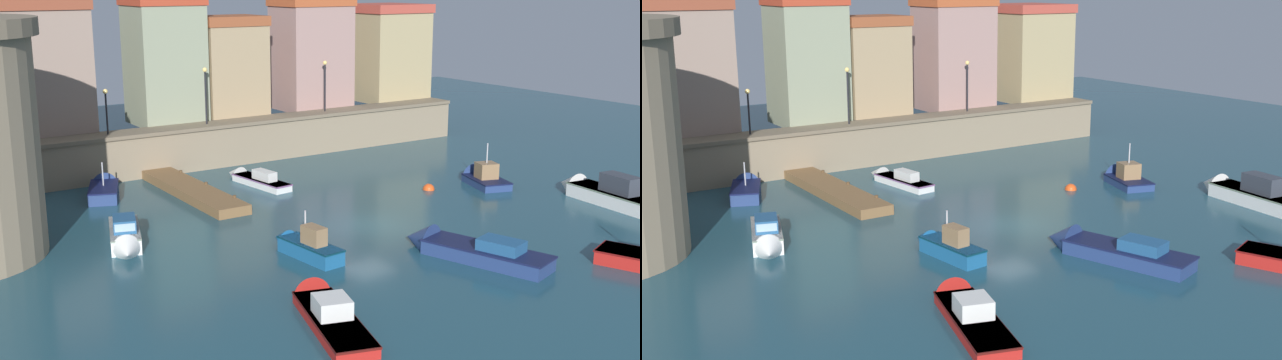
% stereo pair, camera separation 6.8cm
% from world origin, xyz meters
% --- Properties ---
extents(ground_plane, '(97.33, 97.33, 0.00)m').
position_xyz_m(ground_plane, '(0.00, 0.00, 0.00)').
color(ground_plane, '#1E4756').
extents(quay_wall, '(41.10, 2.37, 2.99)m').
position_xyz_m(quay_wall, '(0.00, 17.25, 1.51)').
color(quay_wall, gray).
rests_on(quay_wall, ground).
extents(old_town_backdrop, '(38.71, 6.21, 8.89)m').
position_xyz_m(old_town_backdrop, '(1.53, 20.75, 6.88)').
color(old_town_backdrop, '#87925F').
rests_on(old_town_backdrop, ground).
extents(pier_dock, '(2.03, 11.10, 0.70)m').
position_xyz_m(pier_dock, '(-5.18, 10.67, 0.28)').
color(pier_dock, brown).
rests_on(pier_dock, ground).
extents(quay_lamp_0, '(0.32, 0.32, 2.93)m').
position_xyz_m(quay_lamp_0, '(-7.93, 17.25, 4.98)').
color(quay_lamp_0, black).
rests_on(quay_lamp_0, quay_wall).
extents(quay_lamp_1, '(0.32, 0.32, 3.88)m').
position_xyz_m(quay_lamp_1, '(-0.95, 17.25, 5.53)').
color(quay_lamp_1, black).
rests_on(quay_lamp_1, quay_wall).
extents(quay_lamp_2, '(0.32, 0.32, 3.81)m').
position_xyz_m(quay_lamp_2, '(8.90, 17.25, 5.49)').
color(quay_lamp_2, black).
rests_on(quay_lamp_2, quay_wall).
extents(moored_boat_0, '(1.92, 6.11, 1.40)m').
position_xyz_m(moored_boat_0, '(-0.72, 11.19, 0.32)').
color(moored_boat_0, white).
rests_on(moored_boat_0, ground).
extents(moored_boat_1, '(3.88, 7.54, 1.75)m').
position_xyz_m(moored_boat_1, '(0.77, -6.59, 0.43)').
color(moored_boat_1, navy).
rests_on(moored_boat_1, ground).
extents(moored_boat_2, '(3.02, 4.54, 3.36)m').
position_xyz_m(moored_boat_2, '(11.42, 3.18, 0.40)').
color(moored_boat_2, navy).
rests_on(moored_boat_2, ground).
extents(moored_boat_3, '(3.58, 7.21, 1.71)m').
position_xyz_m(moored_boat_3, '(-8.51, -8.42, 0.32)').
color(moored_boat_3, red).
rests_on(moored_boat_3, ground).
extents(moored_boat_4, '(3.18, 4.92, 2.55)m').
position_xyz_m(moored_boat_4, '(-9.56, 13.70, 0.40)').
color(moored_boat_4, navy).
rests_on(moored_boat_4, ground).
extents(moored_boat_5, '(2.50, 7.25, 2.29)m').
position_xyz_m(moored_boat_5, '(14.21, -3.92, 0.58)').
color(moored_boat_5, white).
rests_on(moored_boat_5, ground).
extents(moored_boat_6, '(1.59, 4.66, 2.40)m').
position_xyz_m(moored_boat_6, '(-5.41, -2.18, 0.51)').
color(moored_boat_6, '#195689').
rests_on(moored_boat_6, ground).
extents(moored_boat_9, '(2.95, 5.46, 1.70)m').
position_xyz_m(moored_boat_9, '(-11.96, 3.64, 0.52)').
color(moored_boat_9, white).
rests_on(moored_boat_9, ground).
extents(mooring_buoy_0, '(0.73, 0.73, 0.73)m').
position_xyz_m(mooring_buoy_0, '(7.58, 3.81, 0.00)').
color(mooring_buoy_0, '#EA4C19').
rests_on(mooring_buoy_0, ground).
extents(mooring_buoy_1, '(0.47, 0.47, 0.47)m').
position_xyz_m(mooring_buoy_1, '(1.62, -4.31, 0.00)').
color(mooring_buoy_1, red).
rests_on(mooring_buoy_1, ground).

